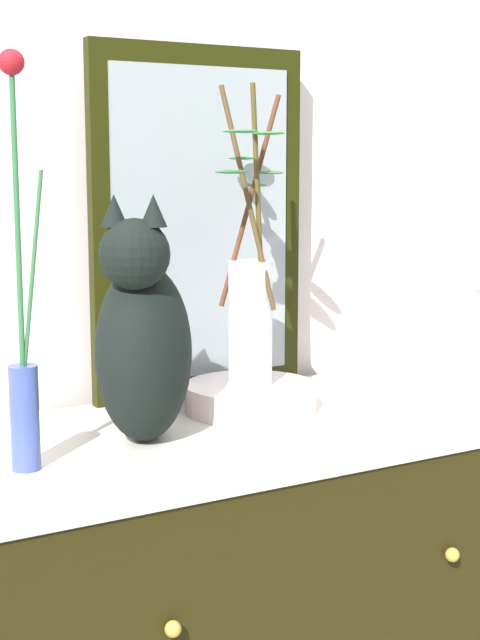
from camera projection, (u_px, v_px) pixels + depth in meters
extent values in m
cube|color=silver|center=(156.00, 179.00, 1.85)|extent=(4.40, 0.08, 2.60)
cube|color=beige|center=(240.00, 431.00, 1.64)|extent=(1.16, 0.50, 0.02)
sphere|color=#B79338|center=(173.00, 629.00, 1.32)|extent=(0.02, 0.02, 0.02)
sphere|color=#B79338|center=(452.00, 555.00, 1.57)|extent=(0.02, 0.02, 0.02)
cube|color=black|center=(199.00, 224.00, 1.80)|extent=(0.43, 0.03, 0.66)
cube|color=gray|center=(203.00, 224.00, 1.79)|extent=(0.36, 0.01, 0.58)
ellipsoid|color=black|center=(144.00, 353.00, 1.52)|extent=(0.24, 0.25, 0.29)
sphere|color=black|center=(134.00, 254.00, 1.44)|extent=(0.11, 0.11, 0.11)
cone|color=black|center=(153.00, 211.00, 1.42)|extent=(0.04, 0.04, 0.05)
cone|color=black|center=(114.00, 210.00, 1.43)|extent=(0.04, 0.04, 0.05)
cylinder|color=black|center=(168.00, 400.00, 1.73)|extent=(0.14, 0.18, 0.03)
cylinder|color=#3B4C95|center=(25.00, 418.00, 1.38)|extent=(0.04, 0.04, 0.15)
cylinder|color=#2C6237|center=(17.00, 224.00, 1.33)|extent=(0.01, 0.01, 0.40)
sphere|color=maroon|center=(11.00, 62.00, 1.30)|extent=(0.04, 0.04, 0.04)
cylinder|color=#2E6137|center=(33.00, 268.00, 1.35)|extent=(0.04, 0.01, 0.28)
cylinder|color=silver|center=(250.00, 397.00, 1.72)|extent=(0.24, 0.24, 0.05)
cylinder|color=silver|center=(250.00, 323.00, 1.69)|extent=(0.08, 0.08, 0.22)
cylinder|color=#4A351D|center=(248.00, 199.00, 1.64)|extent=(0.07, 0.08, 0.39)
ellipsoid|color=#225C2E|center=(232.00, 172.00, 1.58)|extent=(0.08, 0.05, 0.01)
ellipsoid|color=#316B3C|center=(240.00, 131.00, 1.56)|extent=(0.06, 0.08, 0.01)
cylinder|color=#552E1C|center=(250.00, 202.00, 1.68)|extent=(0.10, 0.05, 0.37)
ellipsoid|color=#2C672D|center=(254.00, 185.00, 1.72)|extent=(0.04, 0.07, 0.01)
ellipsoid|color=#226A2E|center=(242.00, 158.00, 1.73)|extent=(0.04, 0.07, 0.01)
ellipsoid|color=#296138|center=(243.00, 131.00, 1.73)|extent=(0.08, 0.05, 0.01)
cylinder|color=#4A3B1A|center=(258.00, 199.00, 1.65)|extent=(0.04, 0.02, 0.39)
ellipsoid|color=#316034|center=(270.00, 173.00, 1.64)|extent=(0.04, 0.07, 0.01)
ellipsoid|color=#316B36|center=(268.00, 133.00, 1.60)|extent=(0.05, 0.08, 0.01)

